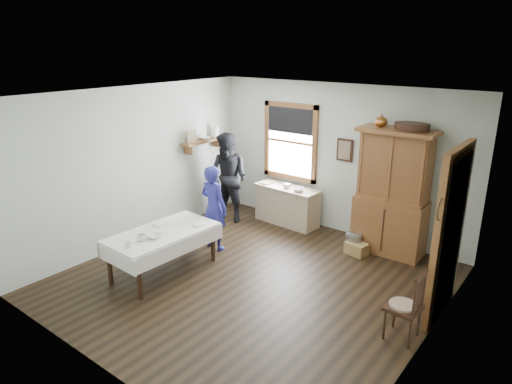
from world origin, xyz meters
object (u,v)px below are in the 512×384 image
spindle_chair (404,305)px  wicker_basket (356,248)px  pail (353,242)px  china_hutch (392,193)px  woman_blue (214,211)px  work_counter (287,205)px  dining_table (164,252)px  figure_dark (228,181)px

spindle_chair → wicker_basket: size_ratio=2.57×
pail → china_hutch: bearing=35.6°
wicker_basket → pail: bearing=137.9°
spindle_chair → woman_blue: size_ratio=0.66×
pail → wicker_basket: bearing=-42.1°
work_counter → china_hutch: 2.15m
work_counter → dining_table: 2.82m
china_hutch → pail: china_hutch is taller
china_hutch → pail: (-0.46, -0.33, -0.89)m
figure_dark → work_counter: bearing=27.9°
wicker_basket → woman_blue: bearing=-148.4°
woman_blue → figure_dark: figure_dark is taller
figure_dark → wicker_basket: bearing=1.3°
china_hutch → spindle_chair: 2.49m
work_counter → woman_blue: woman_blue is taller
dining_table → woman_blue: woman_blue is taller
work_counter → china_hutch: (2.04, -0.02, 0.67)m
dining_table → pail: dining_table is taller
wicker_basket → figure_dark: bearing=-177.2°
work_counter → dining_table: (-0.37, -2.80, -0.03)m
work_counter → wicker_basket: work_counter is taller
work_counter → pail: size_ratio=4.30×
work_counter → wicker_basket: (1.69, -0.44, -0.27)m
spindle_chair → woman_blue: 3.50m
dining_table → figure_dark: size_ratio=1.04×
pail → work_counter: bearing=167.8°
wicker_basket → woman_blue: (-2.04, -1.25, 0.57)m
dining_table → spindle_chair: (3.48, 0.62, 0.11)m
china_hutch → spindle_chair: size_ratio=2.34×
pail → woman_blue: 2.42m
work_counter → pail: bearing=-8.9°
work_counter → china_hutch: bearing=2.8°
dining_table → pail: 3.15m
china_hutch → spindle_chair: (1.07, -2.16, -0.60)m
spindle_chair → work_counter: bearing=148.1°
work_counter → dining_table: bearing=-94.3°
china_hutch → work_counter: bearing=178.8°
spindle_chair → figure_dark: 4.43m
china_hutch → spindle_chair: bearing=-64.4°
dining_table → spindle_chair: spindle_chair is taller
work_counter → china_hutch: china_hutch is taller
china_hutch → figure_dark: size_ratio=1.29×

